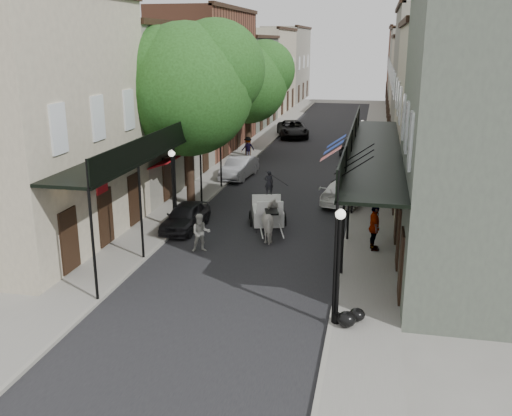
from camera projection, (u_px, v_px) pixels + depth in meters
The scene contains 24 objects.
ground at pixel (226, 288), 20.60m from camera, with size 140.00×140.00×0.00m, color gray.
road at pixel (300, 170), 39.37m from camera, with size 8.00×90.00×0.01m, color black.
sidewalk_left at pixel (230, 166), 40.34m from camera, with size 2.20×90.00×0.12m, color gray.
sidewalk_right at pixel (374, 173), 38.36m from camera, with size 2.20×90.00×0.12m, color gray.
building_row_left at pixel (218, 81), 48.98m from camera, with size 5.00×80.00×10.50m, color #C1B59A.
building_row_right at pixel (425, 84), 45.56m from camera, with size 5.00×80.00×10.50m, color gray.
gallery_left at pixel (165, 141), 26.96m from camera, with size 2.20×18.05×4.88m.
gallery_right at pixel (371, 149), 25.05m from camera, with size 2.20×18.05×4.88m.
tree_near at pixel (196, 84), 29.15m from camera, with size 7.31×6.80×9.63m.
tree_far at pixel (253, 79), 42.49m from camera, with size 6.45×6.00×8.61m.
lamppost_right_near at pixel (338, 265), 17.32m from camera, with size 0.32×0.32×3.71m.
lamppost_left at pixel (173, 188), 26.46m from camera, with size 0.32×0.32×3.71m.
lamppost_right_far at pixel (361, 148), 36.10m from camera, with size 0.32×0.32×3.71m.
horse at pixel (272, 221), 25.47m from camera, with size 0.91×1.99×1.68m, color silver.
carriage at pixel (267, 200), 27.91m from camera, with size 2.14×2.76×2.82m.
pedestrian_walking at pixel (201, 233), 24.02m from camera, with size 0.80×0.62×1.65m, color #BBBAB0.
pedestrian_sidewalk_left at pixel (248, 148), 42.65m from camera, with size 1.04×0.60×1.61m, color gray.
pedestrian_sidewalk_right at pixel (374, 228), 23.79m from camera, with size 1.16×0.48×1.98m, color gray.
car_left_near at pixel (185, 216), 26.91m from camera, with size 1.50×3.73×1.27m, color black.
car_left_mid at pixel (239, 168), 37.04m from camera, with size 1.45×4.16×1.37m, color #99999E.
car_left_far at pixel (293, 129), 52.68m from camera, with size 2.53×5.50×1.53m, color black.
car_right_near at pixel (347, 191), 31.30m from camera, with size 1.95×4.79×1.39m, color white.
car_right_far at pixel (353, 145), 44.81m from camera, with size 1.76×4.38×1.49m, color black.
trash_bags at pixel (351, 317), 17.69m from camera, with size 0.84×0.99×0.49m.
Camera 1 is at (4.99, -18.30, 8.60)m, focal length 40.00 mm.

